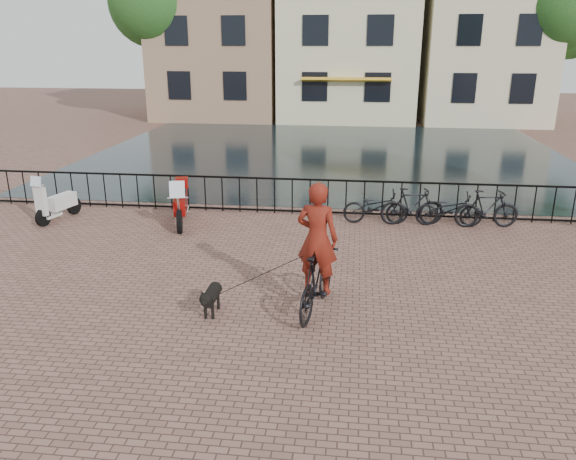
# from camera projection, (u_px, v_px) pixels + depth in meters

# --- Properties ---
(ground) EXTENTS (100.00, 100.00, 0.00)m
(ground) POSITION_uv_depth(u_px,v_px,m) (263.00, 371.00, 8.27)
(ground) COLOR brown
(ground) RESTS_ON ground
(canal_water) EXTENTS (20.00, 20.00, 0.00)m
(canal_water) POSITION_uv_depth(u_px,v_px,m) (328.00, 153.00, 24.54)
(canal_water) COLOR black
(canal_water) RESTS_ON ground
(railing) EXTENTS (20.00, 0.05, 1.02)m
(railing) POSITION_uv_depth(u_px,v_px,m) (310.00, 197.00, 15.63)
(railing) COLOR black
(railing) RESTS_ON ground
(canal_house_left) EXTENTS (7.50, 9.00, 12.80)m
(canal_house_left) POSITION_uv_depth(u_px,v_px,m) (223.00, 12.00, 35.32)
(canal_house_left) COLOR #957056
(canal_house_left) RESTS_ON ground
(canal_house_mid) EXTENTS (8.00, 9.50, 11.80)m
(canal_house_mid) POSITION_uv_depth(u_px,v_px,m) (350.00, 20.00, 34.54)
(canal_house_mid) COLOR beige
(canal_house_mid) RESTS_ON ground
(canal_house_right) EXTENTS (7.00, 9.00, 13.30)m
(canal_house_right) POSITION_uv_depth(u_px,v_px,m) (485.00, 6.00, 33.38)
(canal_house_right) COLOR beige
(canal_house_right) RESTS_ON ground
(tree_far_left) EXTENTS (5.04, 5.04, 9.27)m
(tree_far_left) POSITION_uv_depth(u_px,v_px,m) (152.00, 4.00, 32.80)
(tree_far_left) COLOR black
(tree_far_left) RESTS_ON ground
(tree_far_right) EXTENTS (4.76, 4.76, 8.76)m
(tree_far_right) POSITION_uv_depth(u_px,v_px,m) (563.00, 8.00, 30.24)
(tree_far_right) COLOR black
(tree_far_right) RESTS_ON ground
(cyclist) EXTENTS (0.99, 2.12, 2.79)m
(cyclist) POSITION_uv_depth(u_px,v_px,m) (317.00, 256.00, 9.78)
(cyclist) COLOR black
(cyclist) RESTS_ON ground
(dog) EXTENTS (0.29, 0.87, 0.59)m
(dog) POSITION_uv_depth(u_px,v_px,m) (212.00, 298.00, 9.94)
(dog) COLOR black
(dog) RESTS_ON ground
(motorcycle) EXTENTS (0.92, 2.02, 1.40)m
(motorcycle) POSITION_uv_depth(u_px,v_px,m) (180.00, 199.00, 14.73)
(motorcycle) COLOR #980D0B
(motorcycle) RESTS_ON ground
(scooter) EXTENTS (0.77, 1.55, 1.38)m
(scooter) POSITION_uv_depth(u_px,v_px,m) (57.00, 195.00, 15.09)
(scooter) COLOR silver
(scooter) RESTS_ON ground
(parked_bike_0) EXTENTS (1.74, 0.69, 0.90)m
(parked_bike_0) POSITION_uv_depth(u_px,v_px,m) (376.00, 207.00, 14.87)
(parked_bike_0) COLOR black
(parked_bike_0) RESTS_ON ground
(parked_bike_1) EXTENTS (1.71, 0.69, 1.00)m
(parked_bike_1) POSITION_uv_depth(u_px,v_px,m) (412.00, 206.00, 14.75)
(parked_bike_1) COLOR black
(parked_bike_1) RESTS_ON ground
(parked_bike_2) EXTENTS (1.72, 0.61, 0.90)m
(parked_bike_2) POSITION_uv_depth(u_px,v_px,m) (449.00, 209.00, 14.65)
(parked_bike_2) COLOR black
(parked_bike_2) RESTS_ON ground
(parked_bike_3) EXTENTS (1.71, 0.68, 1.00)m
(parked_bike_3) POSITION_uv_depth(u_px,v_px,m) (487.00, 209.00, 14.53)
(parked_bike_3) COLOR black
(parked_bike_3) RESTS_ON ground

